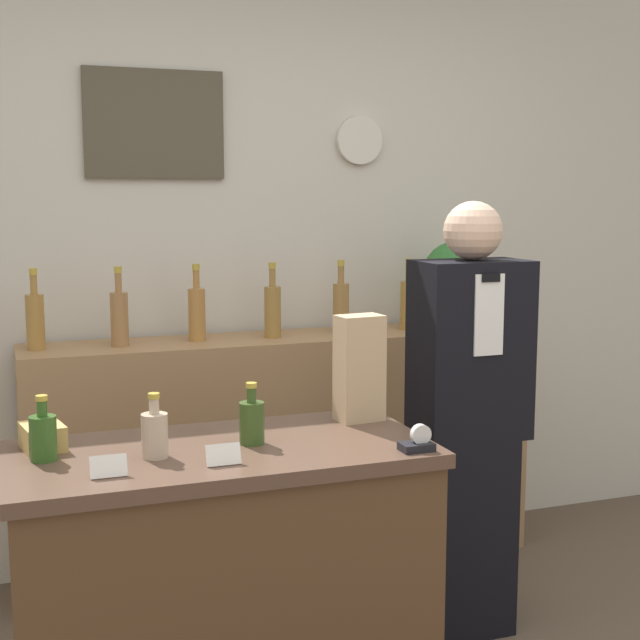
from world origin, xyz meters
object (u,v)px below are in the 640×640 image
object	(u,v)px
shopkeeper	(468,422)
tape_dispenser	(418,442)
paper_bag	(359,368)
potted_plant	(455,278)

from	to	relation	value
shopkeeper	tape_dispenser	bearing A→B (deg)	-129.02
shopkeeper	tape_dispenser	xyz separation A→B (m)	(-0.52, -0.65, 0.15)
shopkeeper	tape_dispenser	distance (m)	0.84
tape_dispenser	paper_bag	bearing A→B (deg)	93.84
shopkeeper	paper_bag	size ratio (longest dim) A/B	4.84
shopkeeper	paper_bag	bearing A→B (deg)	-152.43
shopkeeper	potted_plant	xyz separation A→B (m)	(0.34, 0.74, 0.44)
potted_plant	paper_bag	xyz separation A→B (m)	(-0.89, -1.03, -0.16)
paper_bag	tape_dispenser	distance (m)	0.39
paper_bag	tape_dispenser	world-z (taller)	paper_bag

